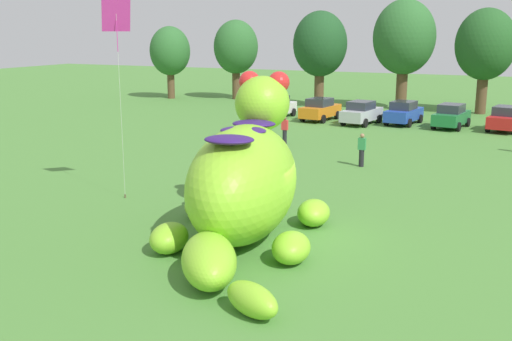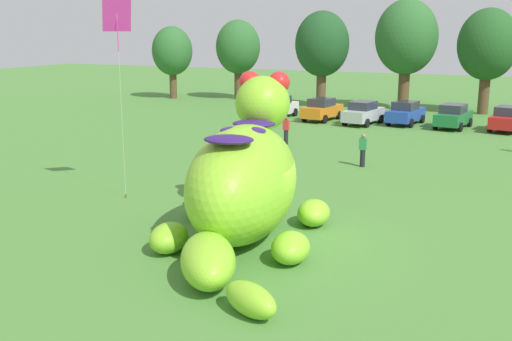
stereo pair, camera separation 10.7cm
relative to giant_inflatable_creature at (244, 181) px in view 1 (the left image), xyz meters
name	(u,v)px [view 1 (the left image)]	position (x,y,z in m)	size (l,w,h in m)	color
ground_plane	(291,238)	(1.43, 0.67, -1.96)	(160.00, 160.00, 0.00)	#4C8438
giant_inflatable_creature	(244,181)	(0.00, 0.00, 0.00)	(6.83, 9.94, 5.36)	#8CD12D
car_white	(277,107)	(-10.14, 26.99, -1.10)	(2.05, 4.16, 1.72)	white
car_orange	(320,109)	(-6.50, 26.92, -1.10)	(2.33, 4.28, 1.72)	orange
car_silver	(361,113)	(-3.10, 26.31, -1.10)	(2.42, 4.32, 1.72)	#B7BABF
car_blue	(404,113)	(-0.27, 27.61, -1.10)	(2.34, 4.29, 1.72)	#2347B7
car_green	(451,116)	(3.15, 27.26, -1.10)	(2.36, 4.30, 1.72)	#1E7238
car_red	(506,119)	(6.74, 27.50, -1.10)	(2.45, 4.33, 1.72)	red
tree_far_left	(170,51)	(-25.21, 35.27, 2.72)	(4.03, 4.03, 7.15)	brown
tree_left	(236,47)	(-18.99, 37.55, 3.12)	(4.38, 4.38, 7.77)	brown
tree_mid_left	(320,45)	(-9.28, 34.71, 3.56)	(4.76, 4.76, 8.45)	brown
tree_centre_left	(404,38)	(-2.22, 36.06, 4.17)	(5.28, 5.28, 9.37)	brown
tree_centre	(486,45)	(4.35, 36.12, 3.63)	(4.82, 4.82, 8.55)	brown
spectator_near_inflatable	(362,150)	(0.68, 12.38, -1.11)	(0.38, 0.26, 1.71)	black
spectator_mid_field	(285,130)	(-5.24, 16.57, -1.11)	(0.38, 0.26, 1.71)	black
tethered_flying_kite	(116,16)	(-6.68, 2.43, 5.40)	(1.13, 1.13, 8.21)	brown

